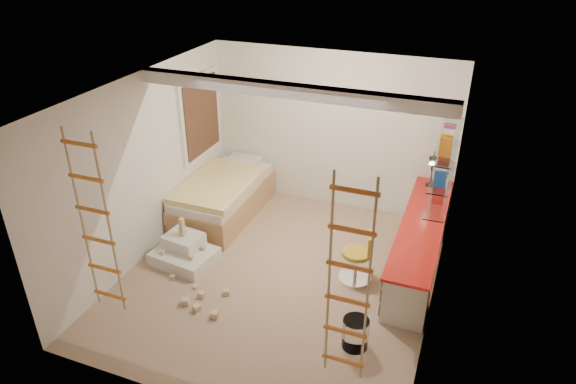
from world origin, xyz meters
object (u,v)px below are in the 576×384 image
at_px(desk, 420,243).
at_px(bed, 224,196).
at_px(swivel_chair, 358,263).
at_px(play_platform, 184,252).

distance_m(desk, bed, 3.22).
height_order(bed, swivel_chair, swivel_chair).
xyz_separation_m(bed, swivel_chair, (2.48, -0.94, -0.05)).
relative_size(bed, swivel_chair, 2.68).
distance_m(bed, swivel_chair, 2.65).
bearing_deg(desk, bed, 173.51).
distance_m(desk, swivel_chair, 0.93).
height_order(bed, play_platform, bed).
bearing_deg(swivel_chair, desk, 38.91).
relative_size(swivel_chair, play_platform, 0.83).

